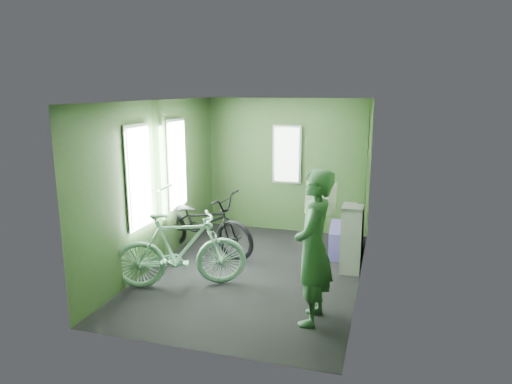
% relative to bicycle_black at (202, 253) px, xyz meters
% --- Properties ---
extents(room, '(4.00, 4.02, 2.31)m').
position_rel_bicycle_black_xyz_m(room, '(0.94, -0.44, 1.44)').
color(room, black).
rests_on(room, ground).
extents(bicycle_black, '(1.99, 1.22, 1.05)m').
position_rel_bicycle_black_xyz_m(bicycle_black, '(0.00, 0.00, 0.00)').
color(bicycle_black, black).
rests_on(bicycle_black, ground).
extents(bicycle_mint, '(1.72, 1.17, 1.02)m').
position_rel_bicycle_black_xyz_m(bicycle_mint, '(0.24, -1.20, 0.00)').
color(bicycle_mint, '#7CBA9A').
rests_on(bicycle_mint, ground).
extents(passenger, '(0.43, 0.67, 1.67)m').
position_rel_bicycle_black_xyz_m(passenger, '(1.96, -1.59, 0.84)').
color(passenger, '#335E3D').
rests_on(passenger, ground).
extents(waste_box, '(0.27, 0.38, 0.92)m').
position_rel_bicycle_black_xyz_m(waste_box, '(2.24, -0.06, 0.46)').
color(waste_box, slate).
rests_on(waste_box, ground).
extents(bench_seat, '(0.52, 0.87, 0.88)m').
position_rel_bicycle_black_xyz_m(bench_seat, '(2.12, 0.61, 0.26)').
color(bench_seat, navy).
rests_on(bench_seat, ground).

